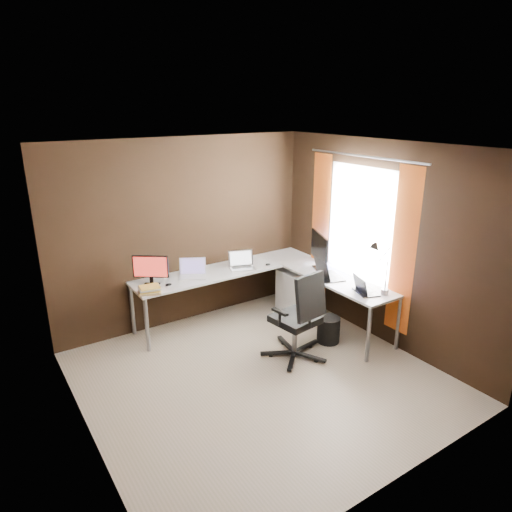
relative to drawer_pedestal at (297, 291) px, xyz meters
The scene contains 15 objects.
room 1.82m from the drawer_pedestal, 135.13° to the right, with size 3.60×3.60×2.50m.
desk 0.71m from the drawer_pedestal, 169.36° to the right, with size 2.65×2.25×0.73m.
drawer_pedestal is the anchor object (origin of this frame).
monitor_left 2.17m from the drawer_pedestal, 169.81° to the left, with size 0.37×0.28×0.39m.
monitor_right 0.80m from the drawer_pedestal, 76.26° to the right, with size 0.26×0.58×0.50m.
laptop_white 1.59m from the drawer_pedestal, 166.16° to the left, with size 0.42×0.38×0.23m.
laptop_silver 0.95m from the drawer_pedestal, 159.57° to the left, with size 0.40×0.34×0.23m.
laptop_black_big 0.81m from the drawer_pedestal, 94.08° to the right, with size 0.39×0.47×0.27m.
laptop_black_small 1.36m from the drawer_pedestal, 90.40° to the right, with size 0.31×0.37×0.21m.
book_stack 2.20m from the drawer_pedestal, behind, with size 0.32×0.29×0.08m.
mouse_left 1.94m from the drawer_pedestal, behind, with size 0.08×0.05×0.03m, color black.
mouse_corner 0.63m from the drawer_pedestal, 159.16° to the left, with size 0.07×0.05×0.03m, color black.
desk_lamp 1.61m from the drawer_pedestal, 85.91° to the right, with size 0.20×0.23×0.64m.
office_chair 1.30m from the drawer_pedestal, 128.38° to the right, with size 0.62×0.62×1.10m.
wastebasket 0.99m from the drawer_pedestal, 104.50° to the right, with size 0.29×0.29×0.33m, color black.
Camera 1 is at (-2.44, -3.61, 2.90)m, focal length 32.00 mm.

